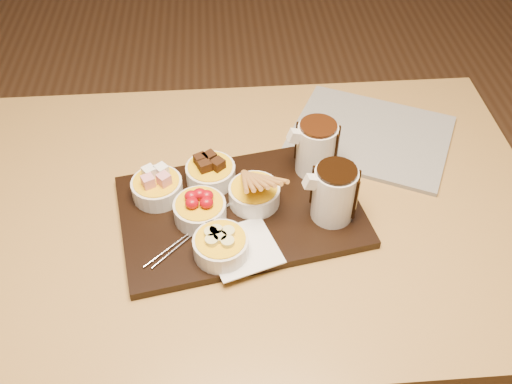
{
  "coord_description": "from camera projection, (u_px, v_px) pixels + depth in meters",
  "views": [
    {
      "loc": [
        -0.04,
        -0.79,
        1.58
      ],
      "look_at": [
        0.02,
        -0.03,
        0.81
      ],
      "focal_mm": 40.0,
      "sensor_mm": 36.0,
      "label": 1
    }
  ],
  "objects": [
    {
      "name": "pitcher_milk_chocolate",
      "position": [
        316.0,
        149.0,
        1.15
      ],
      "size": [
        0.09,
        0.09,
        0.11
      ],
      "primitive_type": "cylinder",
      "rotation": [
        0.0,
        0.0,
        0.18
      ],
      "color": "silver",
      "rests_on": "serving_board"
    },
    {
      "name": "bowl_biscotti",
      "position": [
        254.0,
        195.0,
        1.11
      ],
      "size": [
        0.1,
        0.1,
        0.04
      ],
      "primitive_type": "cylinder",
      "color": "silver",
      "rests_on": "serving_board"
    },
    {
      "name": "pitcher_dark_chocolate",
      "position": [
        334.0,
        194.0,
        1.06
      ],
      "size": [
        0.09,
        0.09,
        0.11
      ],
      "primitive_type": "cylinder",
      "rotation": [
        0.0,
        0.0,
        0.18
      ],
      "color": "silver",
      "rests_on": "serving_board"
    },
    {
      "name": "napkin",
      "position": [
        243.0,
        248.0,
        1.04
      ],
      "size": [
        0.15,
        0.15,
        0.0
      ],
      "primitive_type": "cube",
      "rotation": [
        0.0,
        0.0,
        0.32
      ],
      "color": "white",
      "rests_on": "serving_board"
    },
    {
      "name": "ground",
      "position": [
        248.0,
        379.0,
        1.67
      ],
      "size": [
        5.0,
        5.0,
        0.0
      ],
      "primitive_type": "plane",
      "color": "#55341D",
      "rests_on": "ground"
    },
    {
      "name": "bowl_marshmallows",
      "position": [
        157.0,
        189.0,
        1.12
      ],
      "size": [
        0.1,
        0.1,
        0.04
      ],
      "primitive_type": "cylinder",
      "color": "silver",
      "rests_on": "serving_board"
    },
    {
      "name": "bowl_bananas",
      "position": [
        221.0,
        246.0,
        1.02
      ],
      "size": [
        0.1,
        0.1,
        0.04
      ],
      "primitive_type": "cylinder",
      "color": "silver",
      "rests_on": "serving_board"
    },
    {
      "name": "dining_table",
      "position": [
        245.0,
        235.0,
        1.21
      ],
      "size": [
        1.2,
        0.8,
        0.75
      ],
      "color": "#A27B3C",
      "rests_on": "ground"
    },
    {
      "name": "bowl_strawberries",
      "position": [
        200.0,
        211.0,
        1.08
      ],
      "size": [
        0.1,
        0.1,
        0.04
      ],
      "primitive_type": "cylinder",
      "color": "silver",
      "rests_on": "serving_board"
    },
    {
      "name": "serving_board",
      "position": [
        241.0,
        211.0,
        1.11
      ],
      "size": [
        0.51,
        0.38,
        0.02
      ],
      "primitive_type": "cube",
      "rotation": [
        0.0,
        0.0,
        0.18
      ],
      "color": "black",
      "rests_on": "dining_table"
    },
    {
      "name": "newspaper",
      "position": [
        370.0,
        136.0,
        1.28
      ],
      "size": [
        0.43,
        0.39,
        0.01
      ],
      "primitive_type": "cube",
      "rotation": [
        0.0,
        0.0,
        -0.46
      ],
      "color": "beige",
      "rests_on": "dining_table"
    },
    {
      "name": "fondue_skewers",
      "position": [
        198.0,
        227.0,
        1.07
      ],
      "size": [
        0.2,
        0.21,
        0.01
      ],
      "primitive_type": null,
      "rotation": [
        0.0,
        0.0,
        -0.83
      ],
      "color": "silver",
      "rests_on": "serving_board"
    },
    {
      "name": "bowl_cake",
      "position": [
        211.0,
        174.0,
        1.15
      ],
      "size": [
        0.1,
        0.1,
        0.04
      ],
      "primitive_type": "cylinder",
      "color": "silver",
      "rests_on": "serving_board"
    }
  ]
}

